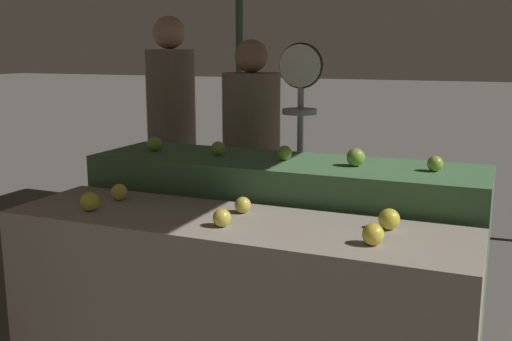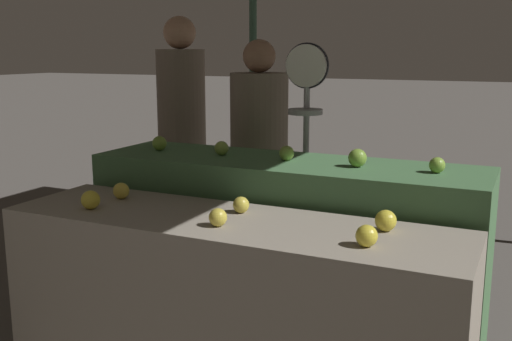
{
  "view_description": "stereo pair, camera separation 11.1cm",
  "coord_description": "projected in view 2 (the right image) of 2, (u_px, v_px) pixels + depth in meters",
  "views": [
    {
      "loc": [
        1.01,
        -2.14,
        1.53
      ],
      "look_at": [
        -0.02,
        0.3,
        1.0
      ],
      "focal_mm": 42.0,
      "sensor_mm": 36.0,
      "label": 1
    },
    {
      "loc": [
        1.11,
        -2.1,
        1.53
      ],
      "look_at": [
        -0.02,
        0.3,
        1.0
      ],
      "focal_mm": 42.0,
      "sensor_mm": 36.0,
      "label": 2
    }
  ],
  "objects": [
    {
      "name": "apple_back_1",
      "position": [
        221.0,
        148.0,
        3.11
      ],
      "size": [
        0.07,
        0.07,
        0.07
      ],
      "primitive_type": "sphere",
      "color": "#8EB247",
      "rests_on": "display_counter_back"
    },
    {
      "name": "person_customer_left",
      "position": [
        182.0,
        120.0,
        4.39
      ],
      "size": [
        0.38,
        0.38,
        1.77
      ],
      "rotation": [
        0.0,
        0.0,
        3.07
      ],
      "color": "#2D2D38",
      "rests_on": "ground_plane"
    },
    {
      "name": "apple_back_4",
      "position": [
        437.0,
        165.0,
        2.66
      ],
      "size": [
        0.07,
        0.07,
        0.07
      ],
      "primitive_type": "sphere",
      "color": "#84AD3D",
      "rests_on": "display_counter_back"
    },
    {
      "name": "display_counter_front",
      "position": [
        230.0,
        316.0,
        2.54
      ],
      "size": [
        1.96,
        0.55,
        0.85
      ],
      "primitive_type": "cube",
      "color": "gray",
      "rests_on": "ground_plane"
    },
    {
      "name": "apple_back_2",
      "position": [
        287.0,
        153.0,
        2.96
      ],
      "size": [
        0.07,
        0.07,
        0.07
      ],
      "primitive_type": "sphere",
      "color": "#8EB247",
      "rests_on": "display_counter_back"
    },
    {
      "name": "apple_front_1",
      "position": [
        218.0,
        217.0,
        2.36
      ],
      "size": [
        0.07,
        0.07,
        0.07
      ],
      "primitive_type": "sphere",
      "color": "gold",
      "rests_on": "display_counter_front"
    },
    {
      "name": "produce_scale",
      "position": [
        306.0,
        120.0,
        3.46
      ],
      "size": [
        0.26,
        0.2,
        1.58
      ],
      "color": "#99999E",
      "rests_on": "ground_plane"
    },
    {
      "name": "apple_front_4",
      "position": [
        241.0,
        205.0,
        2.56
      ],
      "size": [
        0.07,
        0.07,
        0.07
      ],
      "primitive_type": "sphere",
      "color": "gold",
      "rests_on": "display_counter_front"
    },
    {
      "name": "person_vendor_at_scale",
      "position": [
        259.0,
        146.0,
        3.91
      ],
      "size": [
        0.46,
        0.46,
        1.6
      ],
      "rotation": [
        0.0,
        0.0,
        3.4
      ],
      "color": "#2D2D38",
      "rests_on": "ground_plane"
    },
    {
      "name": "apple_back_3",
      "position": [
        357.0,
        158.0,
        2.79
      ],
      "size": [
        0.09,
        0.09,
        0.09
      ],
      "primitive_type": "sphere",
      "color": "#7AA338",
      "rests_on": "display_counter_back"
    },
    {
      "name": "apple_front_2",
      "position": [
        367.0,
        236.0,
        2.11
      ],
      "size": [
        0.08,
        0.08,
        0.08
      ],
      "primitive_type": "sphere",
      "color": "gold",
      "rests_on": "display_counter_front"
    },
    {
      "name": "apple_front_5",
      "position": [
        386.0,
        221.0,
        2.3
      ],
      "size": [
        0.08,
        0.08,
        0.08
      ],
      "primitive_type": "sphere",
      "color": "gold",
      "rests_on": "display_counter_front"
    },
    {
      "name": "apple_front_3",
      "position": [
        121.0,
        191.0,
        2.8
      ],
      "size": [
        0.08,
        0.08,
        0.08
      ],
      "primitive_type": "sphere",
      "color": "yellow",
      "rests_on": "display_counter_front"
    },
    {
      "name": "apple_back_0",
      "position": [
        159.0,
        143.0,
        3.26
      ],
      "size": [
        0.08,
        0.08,
        0.08
      ],
      "primitive_type": "sphere",
      "color": "#84AD3D",
      "rests_on": "display_counter_back"
    },
    {
      "name": "apple_front_0",
      "position": [
        91.0,
        200.0,
        2.62
      ],
      "size": [
        0.08,
        0.08,
        0.08
      ],
      "primitive_type": "sphere",
      "color": "gold",
      "rests_on": "display_counter_front"
    },
    {
      "name": "display_counter_back",
      "position": [
        284.0,
        256.0,
        3.06
      ],
      "size": [
        1.96,
        0.55,
        1.0
      ],
      "primitive_type": "cube",
      "color": "#4C7A4C",
      "rests_on": "ground_plane"
    }
  ]
}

